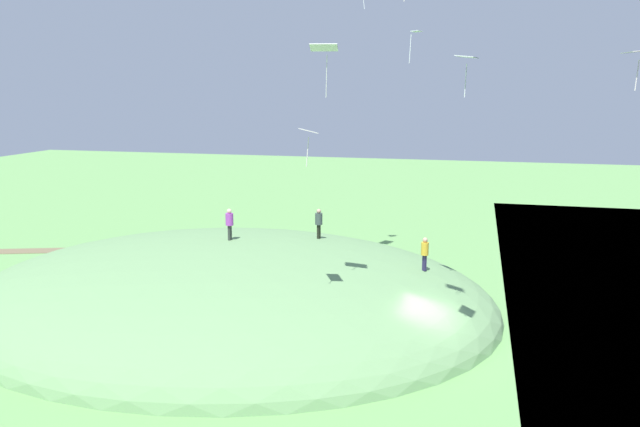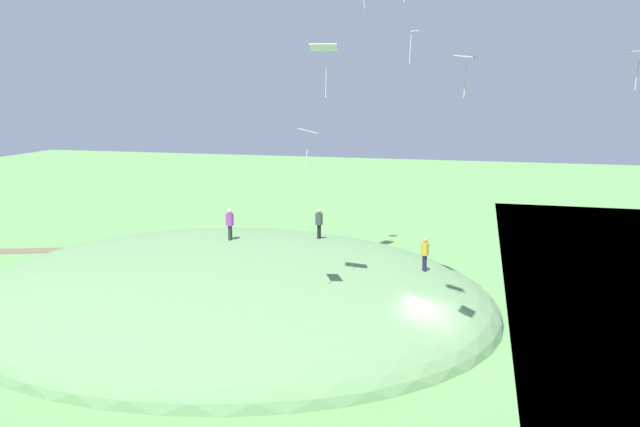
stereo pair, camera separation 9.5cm
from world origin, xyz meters
The scene contains 11 objects.
ground_plane centered at (0.00, 0.00, 0.00)m, with size 160.00×160.00×0.00m, color #669D55.
grass_hill centered at (11.43, -3.98, 0.00)m, with size 29.71×24.88×6.53m, color #6A965F.
dirt_path centered at (28.38, -11.54, 0.02)m, with size 11.79×1.45×0.04m, color brown.
person_watching_kites centered at (11.78, -5.34, 4.38)m, with size 0.49×0.49×1.82m.
person_on_hilltop centered at (7.28, -8.22, 4.06)m, with size 0.54×0.54×1.80m.
person_near_shore centered at (0.76, -5.23, 3.39)m, with size 0.55×0.55×1.81m.
kite_1 centered at (1.60, -5.52, 14.38)m, with size 0.60×0.71×1.61m.
kite_3 centered at (4.96, 2.73, 9.99)m, with size 0.98×1.10×1.52m.
kite_4 centered at (-1.17, 4.31, 12.74)m, with size 0.82×1.04×1.44m.
kite_7 centered at (4.45, 2.14, 13.24)m, with size 1.22×0.92×2.11m.
kite_9 centered at (-7.03, 2.31, 12.97)m, with size 0.97×1.25×1.43m.
Camera 1 is at (-1.67, 27.27, 11.69)m, focal length 35.33 mm.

